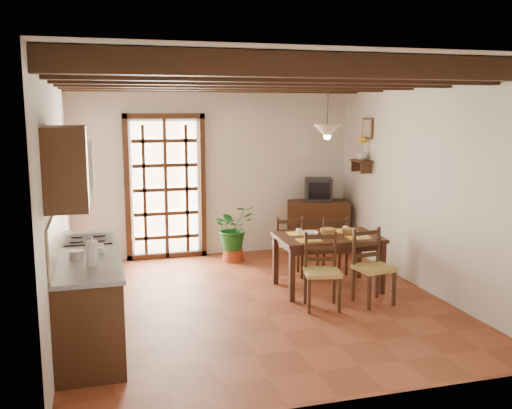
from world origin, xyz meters
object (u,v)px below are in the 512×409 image
object	(u,v)px
kitchen_counter	(89,294)
crt_tv	(319,189)
potted_plant	(233,225)
chair_near_right	(373,281)
sideboard	(318,226)
chair_far_right	(332,255)
chair_far_left	(288,257)
dining_table	(328,242)
chair_near_left	(322,285)
pendant_lamp	(327,130)

from	to	relation	value
kitchen_counter	crt_tv	xyz separation A→B (m)	(3.64, 2.82, 0.56)
crt_tv	potted_plant	bearing A→B (deg)	-153.66
chair_near_right	sideboard	size ratio (longest dim) A/B	0.91
chair_far_right	chair_far_left	bearing A→B (deg)	4.60
sideboard	dining_table	bearing A→B (deg)	-93.23
sideboard	crt_tv	bearing A→B (deg)	-75.01
kitchen_counter	chair_near_left	distance (m)	2.66
sideboard	pendant_lamp	size ratio (longest dim) A/B	1.18
chair_far_left	chair_far_right	size ratio (longest dim) A/B	1.04
crt_tv	potted_plant	size ratio (longest dim) A/B	0.29
chair_near_right	potted_plant	bearing A→B (deg)	107.04
potted_plant	sideboard	bearing A→B (deg)	8.87
dining_table	pendant_lamp	bearing A→B (deg)	91.82
potted_plant	pendant_lamp	xyz separation A→B (m)	(0.86, -1.62, 1.51)
chair_far_left	pendant_lamp	distance (m)	1.92
kitchen_counter	crt_tv	size ratio (longest dim) A/B	4.26
chair_near_right	chair_far_right	distance (m)	1.35
dining_table	sideboard	size ratio (longest dim) A/B	1.35
kitchen_counter	chair_far_left	bearing A→B (deg)	30.14
dining_table	chair_far_left	world-z (taller)	chair_far_left
sideboard	chair_far_right	bearing A→B (deg)	-87.78
kitchen_counter	dining_table	bearing A→B (deg)	16.24
chair_near_left	pendant_lamp	bearing A→B (deg)	78.29
potted_plant	kitchen_counter	bearing A→B (deg)	-129.45
kitchen_counter	chair_near_left	xyz separation A→B (m)	(2.65, 0.21, -0.19)
dining_table	pendant_lamp	xyz separation A→B (m)	(-0.00, 0.10, 1.45)
chair_far_right	sideboard	xyz separation A→B (m)	(0.29, 1.29, 0.16)
chair_far_right	pendant_lamp	bearing A→B (deg)	64.57
chair_near_right	potted_plant	distance (m)	2.69
chair_near_left	chair_near_right	distance (m)	0.66
chair_near_right	pendant_lamp	xyz separation A→B (m)	(-0.31, 0.79, 1.79)
pendant_lamp	kitchen_counter	bearing A→B (deg)	-162.02
sideboard	crt_tv	world-z (taller)	crt_tv
chair_near_left	crt_tv	size ratio (longest dim) A/B	1.68
kitchen_counter	pendant_lamp	world-z (taller)	pendant_lamp
dining_table	chair_far_right	bearing A→B (deg)	64.02
dining_table	crt_tv	xyz separation A→B (m)	(0.64, 1.95, 0.41)
chair_far_left	sideboard	world-z (taller)	chair_far_left
chair_near_left	potted_plant	bearing A→B (deg)	115.01
chair_near_right	chair_far_left	bearing A→B (deg)	105.30
chair_near_left	crt_tv	world-z (taller)	crt_tv
kitchen_counter	chair_near_right	distance (m)	3.31
kitchen_counter	chair_far_right	bearing A→B (deg)	24.69
sideboard	potted_plant	world-z (taller)	potted_plant
dining_table	potted_plant	distance (m)	1.92
sideboard	pendant_lamp	xyz separation A→B (m)	(-0.64, -1.85, 1.65)
chair_near_right	kitchen_counter	bearing A→B (deg)	174.31
chair_near_left	chair_far_left	bearing A→B (deg)	101.20
chair_near_right	sideboard	bearing A→B (deg)	73.81
chair_far_left	sideboard	size ratio (longest dim) A/B	0.88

